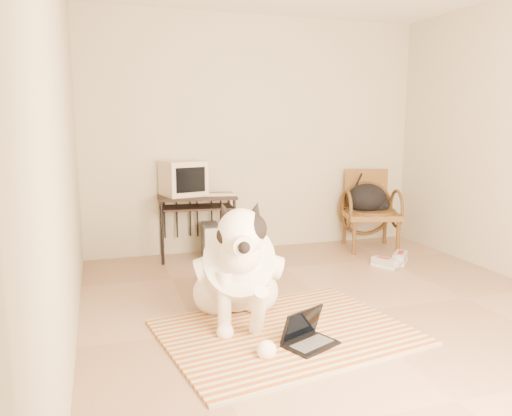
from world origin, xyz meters
name	(u,v)px	position (x,y,z in m)	size (l,w,h in m)	color
floor	(343,314)	(0.00, 0.00, 0.00)	(4.50, 4.50, 0.00)	#9D7B60
wall_back	(257,135)	(0.00, 2.25, 1.35)	(4.50, 4.50, 0.00)	#BCB39A
wall_left	(63,146)	(-2.00, 0.00, 1.35)	(4.50, 4.50, 0.00)	#BCB39A
rug	(286,332)	(-0.57, -0.21, 0.01)	(1.89, 1.56, 0.02)	#C54913
dog	(238,272)	(-0.85, 0.08, 0.40)	(0.69, 1.42, 1.02)	white
laptop	(307,336)	(-0.51, -0.45, 0.08)	(0.41, 0.36, 0.24)	black
computer_desk	(197,205)	(-0.78, 1.97, 0.61)	(0.89, 0.56, 0.71)	black
crt_monitor	(183,178)	(-0.91, 2.05, 0.90)	(0.51, 0.49, 0.38)	beige
desk_keyboard	(220,194)	(-0.53, 1.91, 0.72)	(0.34, 0.13, 0.02)	beige
pc_tower	(211,241)	(-0.64, 1.93, 0.19)	(0.21, 0.43, 0.39)	#49494C
rattan_chair	(370,209)	(1.29, 1.83, 0.47)	(0.75, 0.73, 0.93)	brown
backpack	(369,199)	(1.25, 1.80, 0.59)	(0.51, 0.40, 0.35)	black
sneaker_left	(385,263)	(1.02, 1.04, 0.04)	(0.22, 0.29, 0.10)	silver
sneaker_right	(400,258)	(1.27, 1.13, 0.05)	(0.31, 0.32, 0.11)	silver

